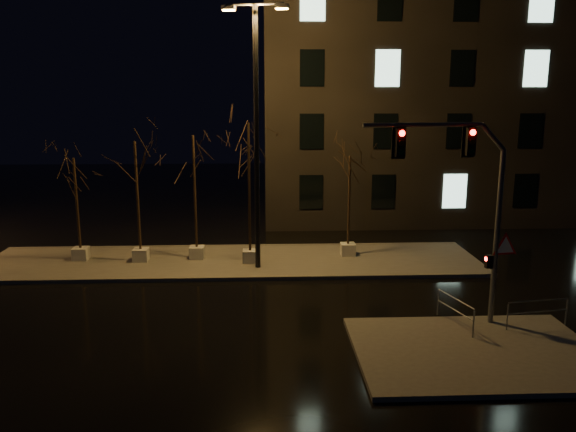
{
  "coord_description": "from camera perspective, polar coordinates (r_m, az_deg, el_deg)",
  "views": [
    {
      "loc": [
        1.4,
        -18.32,
        7.29
      ],
      "look_at": [
        2.33,
        2.87,
        2.8
      ],
      "focal_mm": 35.0,
      "sensor_mm": 36.0,
      "label": 1
    }
  ],
  "objects": [
    {
      "name": "streetlight_main",
      "position": [
        23.18,
        -3.24,
        9.64
      ],
      "size": [
        2.68,
        0.89,
        10.77
      ],
      "rotation": [
        0.0,
        0.0,
        -0.23
      ],
      "color": "black",
      "rests_on": "median"
    },
    {
      "name": "sidewalk_corner",
      "position": [
        17.57,
        18.53,
        -12.94
      ],
      "size": [
        7.0,
        5.0,
        0.15
      ],
      "primitive_type": "cube",
      "color": "#4B4943",
      "rests_on": "ground"
    },
    {
      "name": "tree_0",
      "position": [
        26.25,
        -20.81,
        3.34
      ],
      "size": [
        1.8,
        1.8,
        4.69
      ],
      "color": "#B5B4A9",
      "rests_on": "median"
    },
    {
      "name": "tree_3",
      "position": [
        24.03,
        -4.01,
        6.21
      ],
      "size": [
        1.8,
        1.8,
        6.26
      ],
      "color": "#B5B4A9",
      "rests_on": "median"
    },
    {
      "name": "guard_rail_b",
      "position": [
        18.79,
        16.62,
        -8.95
      ],
      "size": [
        0.57,
        1.88,
        0.92
      ],
      "rotation": [
        0.0,
        0.0,
        1.85
      ],
      "color": "#5A5D62",
      "rests_on": "sidewalk_corner"
    },
    {
      "name": "guard_rail_a",
      "position": [
        19.56,
        24.03,
        -8.67
      ],
      "size": [
        2.09,
        0.35,
        0.91
      ],
      "rotation": [
        0.0,
        0.0,
        0.15
      ],
      "color": "#5A5D62",
      "rests_on": "sidewalk_corner"
    },
    {
      "name": "median",
      "position": [
        25.4,
        -5.59,
        -4.6
      ],
      "size": [
        22.0,
        5.0,
        0.15
      ],
      "primitive_type": "cube",
      "color": "#4B4943",
      "rests_on": "ground"
    },
    {
      "name": "building",
      "position": [
        38.44,
        16.99,
        11.76
      ],
      "size": [
        25.0,
        12.0,
        15.0
      ],
      "primitive_type": "cube",
      "color": "black",
      "rests_on": "ground"
    },
    {
      "name": "traffic_signal_mast",
      "position": [
        18.05,
        17.92,
        2.05
      ],
      "size": [
        5.22,
        0.78,
        6.42
      ],
      "rotation": [
        0.0,
        0.0,
        0.14
      ],
      "color": "#5A5D62",
      "rests_on": "sidewalk_corner"
    },
    {
      "name": "tree_2",
      "position": [
        24.98,
        -9.55,
        5.3
      ],
      "size": [
        1.8,
        1.8,
        5.69
      ],
      "color": "#B5B4A9",
      "rests_on": "median"
    },
    {
      "name": "tree_1",
      "position": [
        25.14,
        -15.19,
        4.68
      ],
      "size": [
        1.8,
        1.8,
        5.46
      ],
      "color": "#B5B4A9",
      "rests_on": "median"
    },
    {
      "name": "ground",
      "position": [
        19.76,
        -6.5,
        -9.77
      ],
      "size": [
        90.0,
        90.0,
        0.0
      ],
      "primitive_type": "plane",
      "color": "black",
      "rests_on": "ground"
    },
    {
      "name": "tree_4",
      "position": [
        25.42,
        6.27,
        3.8
      ],
      "size": [
        1.8,
        1.8,
        4.7
      ],
      "color": "#B5B4A9",
      "rests_on": "median"
    }
  ]
}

